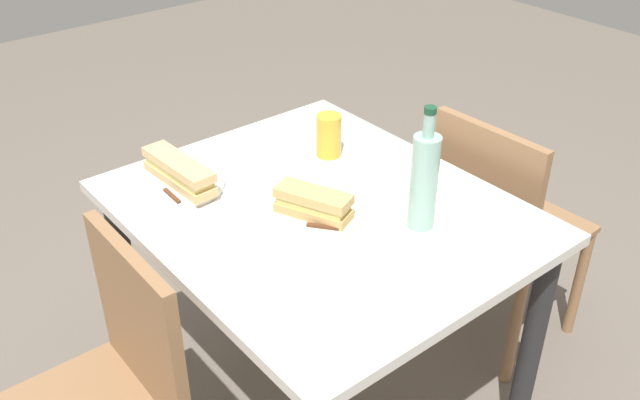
% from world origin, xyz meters
% --- Properties ---
extents(dining_table, '(1.03, 0.86, 0.74)m').
position_xyz_m(dining_table, '(0.00, 0.00, 0.62)').
color(dining_table, silver).
rests_on(dining_table, ground).
extents(chair_far, '(0.40, 0.40, 0.84)m').
position_xyz_m(chair_far, '(-0.00, 0.63, 0.48)').
color(chair_far, '#936B47').
rests_on(chair_far, ground).
extents(chair_near, '(0.41, 0.41, 0.84)m').
position_xyz_m(chair_near, '(-0.11, -0.63, 0.48)').
color(chair_near, '#936B47').
rests_on(chair_near, ground).
extents(plate_near, '(0.24, 0.24, 0.01)m').
position_xyz_m(plate_near, '(0.31, 0.23, 0.75)').
color(plate_near, white).
rests_on(plate_near, dining_table).
extents(baguette_sandwich_near, '(0.26, 0.09, 0.07)m').
position_xyz_m(baguette_sandwich_near, '(0.31, 0.23, 0.79)').
color(baguette_sandwich_near, '#DBB77A').
rests_on(baguette_sandwich_near, plate_near).
extents(knife_near, '(0.18, 0.02, 0.01)m').
position_xyz_m(knife_near, '(0.30, 0.28, 0.76)').
color(knife_near, silver).
rests_on(knife_near, plate_near).
extents(plate_far, '(0.24, 0.24, 0.01)m').
position_xyz_m(plate_far, '(-0.04, 0.05, 0.75)').
color(plate_far, silver).
rests_on(plate_far, dining_table).
extents(baguette_sandwich_far, '(0.20, 0.14, 0.07)m').
position_xyz_m(baguette_sandwich_far, '(-0.04, 0.05, 0.79)').
color(baguette_sandwich_far, tan).
rests_on(baguette_sandwich_far, plate_far).
extents(knife_far, '(0.15, 0.12, 0.01)m').
position_xyz_m(knife_far, '(-0.07, 0.09, 0.76)').
color(knife_far, silver).
rests_on(knife_far, plate_far).
extents(water_bottle, '(0.07, 0.07, 0.32)m').
position_xyz_m(water_bottle, '(-0.22, -0.14, 0.87)').
color(water_bottle, '#99C6B7').
rests_on(water_bottle, dining_table).
extents(beer_glass, '(0.07, 0.07, 0.13)m').
position_xyz_m(beer_glass, '(0.20, -0.20, 0.80)').
color(beer_glass, gold).
rests_on(beer_glass, dining_table).
extents(paper_napkin, '(0.18, 0.18, 0.00)m').
position_xyz_m(paper_napkin, '(0.07, -0.30, 0.74)').
color(paper_napkin, white).
rests_on(paper_napkin, dining_table).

